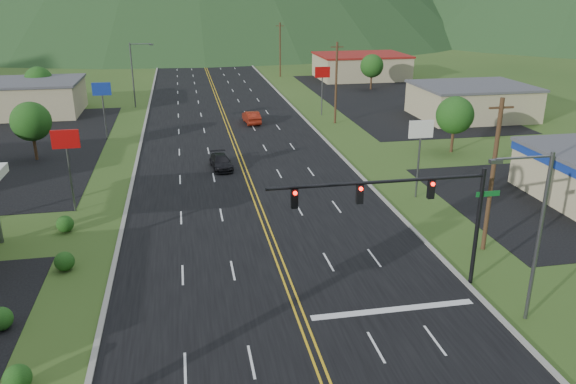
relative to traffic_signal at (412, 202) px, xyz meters
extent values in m
cylinder|color=black|center=(4.02, 0.00, -1.83)|extent=(0.24, 0.24, 7.00)
cylinder|color=black|center=(-1.98, 0.00, 1.27)|extent=(12.00, 0.18, 0.18)
cube|color=#0C591E|center=(4.42, 0.00, 0.17)|extent=(1.40, 0.06, 0.30)
cube|color=black|center=(1.02, 0.00, 0.67)|extent=(0.35, 0.28, 1.05)
sphere|color=#FF0C05|center=(1.02, -0.18, 1.02)|extent=(0.22, 0.22, 0.22)
cube|color=black|center=(-2.98, 0.00, 0.67)|extent=(0.35, 0.28, 1.05)
sphere|color=#FF0C05|center=(-2.98, -0.18, 1.02)|extent=(0.22, 0.22, 0.22)
cube|color=black|center=(-6.48, 0.00, 0.67)|extent=(0.35, 0.28, 1.05)
sphere|color=#FF0C05|center=(-6.48, -0.18, 1.02)|extent=(0.22, 0.22, 0.22)
cylinder|color=#59595E|center=(5.02, -4.00, -0.83)|extent=(0.20, 0.20, 9.00)
cylinder|color=#59595E|center=(3.58, -4.00, 3.47)|extent=(2.88, 0.12, 0.12)
cube|color=#59595E|center=(2.14, -4.00, 3.37)|extent=(0.60, 0.25, 0.18)
cylinder|color=#59595E|center=(-18.48, 56.00, -0.83)|extent=(0.20, 0.20, 9.00)
cylinder|color=#59595E|center=(-17.04, 56.00, 3.47)|extent=(2.88, 0.12, 0.12)
cube|color=#59595E|center=(-15.60, 56.00, 3.37)|extent=(0.60, 0.25, 0.18)
cube|color=tan|center=(-34.48, 54.00, -3.23)|extent=(18.00, 11.00, 4.20)
cube|color=#4C4C51|center=(-34.48, 54.00, -0.98)|extent=(18.40, 11.40, 0.30)
cube|color=tan|center=(25.52, 41.00, -3.33)|extent=(14.00, 11.00, 4.00)
cube|color=#4C4C51|center=(25.52, 41.00, -1.18)|extent=(14.40, 11.40, 0.30)
cube|color=tan|center=(21.52, 76.00, -3.23)|extent=(16.00, 12.00, 4.20)
cube|color=maroon|center=(21.52, 76.00, -0.98)|extent=(16.40, 12.40, 0.30)
cylinder|color=#59595E|center=(-20.48, 16.00, -2.83)|extent=(0.16, 0.16, 5.00)
cube|color=#A70909|center=(-20.48, 16.00, 0.37)|extent=(2.00, 0.18, 1.40)
cylinder|color=#59595E|center=(-20.48, 38.00, -2.83)|extent=(0.16, 0.16, 5.00)
cube|color=navy|center=(-20.48, 38.00, 0.37)|extent=(2.00, 0.18, 1.40)
cylinder|color=#59595E|center=(6.52, 14.00, -2.83)|extent=(0.16, 0.16, 5.00)
cube|color=white|center=(6.52, 14.00, 0.37)|extent=(2.00, 0.18, 1.40)
cylinder|color=#59595E|center=(6.52, 46.00, -2.83)|extent=(0.16, 0.16, 5.00)
cube|color=#A70909|center=(6.52, 46.00, 0.37)|extent=(2.00, 0.18, 1.40)
cylinder|color=#382314|center=(-26.48, 31.00, -3.83)|extent=(0.30, 0.30, 3.00)
sphere|color=#1B4614|center=(-26.48, 31.00, -1.43)|extent=(3.84, 3.84, 3.84)
cylinder|color=#382314|center=(-31.48, 58.00, -3.83)|extent=(0.30, 0.30, 3.00)
sphere|color=#1B4614|center=(-31.48, 58.00, -1.43)|extent=(3.84, 3.84, 3.84)
cylinder|color=#382314|center=(15.52, 26.00, -3.83)|extent=(0.30, 0.30, 3.00)
sphere|color=#1B4614|center=(15.52, 26.00, -1.43)|extent=(3.84, 3.84, 3.84)
cylinder|color=#382314|center=(19.52, 64.00, -3.83)|extent=(0.30, 0.30, 3.00)
sphere|color=#1B4614|center=(19.52, 64.00, -1.43)|extent=(3.84, 3.84, 3.84)
cylinder|color=#382314|center=(7.02, 4.00, -0.33)|extent=(0.28, 0.28, 10.00)
cube|color=#382314|center=(7.02, 4.00, 4.07)|extent=(1.60, 0.12, 0.12)
cylinder|color=#382314|center=(7.02, 41.00, -0.33)|extent=(0.28, 0.28, 10.00)
cube|color=#382314|center=(7.02, 41.00, 4.07)|extent=(1.60, 0.12, 0.12)
cylinder|color=#382314|center=(7.02, 81.00, -0.33)|extent=(0.28, 0.28, 10.00)
cube|color=#382314|center=(7.02, 81.00, 4.07)|extent=(1.60, 0.12, 0.12)
cylinder|color=#382314|center=(7.02, 121.00, -0.33)|extent=(0.28, 0.28, 10.00)
cube|color=#382314|center=(7.02, 121.00, 4.07)|extent=(1.60, 0.12, 0.12)
imported|color=black|center=(-8.60, 24.63, -4.70)|extent=(2.21, 4.50, 1.26)
imported|color=maroon|center=(-3.39, 42.80, -4.56)|extent=(1.98, 4.80, 1.55)
camera|label=1|loc=(-11.84, -26.43, 10.89)|focal=35.00mm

